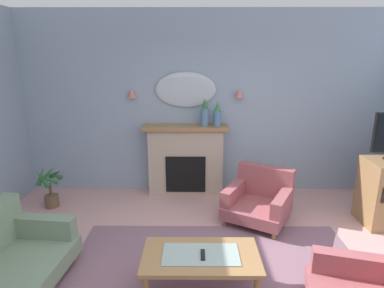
% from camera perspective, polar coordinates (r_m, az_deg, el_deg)
% --- Properties ---
extents(wall_back, '(7.03, 0.10, 2.94)m').
position_cam_1_polar(wall_back, '(5.31, 2.99, 7.06)').
color(wall_back, '#8C9EB2').
rests_on(wall_back, ground).
extents(fireplace, '(1.36, 0.36, 1.16)m').
position_cam_1_polar(fireplace, '(5.29, -1.11, -2.94)').
color(fireplace, tan).
rests_on(fireplace, ground).
extents(mantel_vase_right, '(0.13, 0.13, 0.43)m').
position_cam_1_polar(mantel_vase_right, '(5.07, 2.24, 5.36)').
color(mantel_vase_right, '#4C7093').
rests_on(mantel_vase_right, fireplace).
extents(mantel_vase_centre, '(0.13, 0.13, 0.40)m').
position_cam_1_polar(mantel_vase_centre, '(5.09, 4.49, 5.15)').
color(mantel_vase_centre, '#4C7093').
rests_on(mantel_vase_centre, fireplace).
extents(wall_mirror, '(0.96, 0.06, 0.56)m').
position_cam_1_polar(wall_mirror, '(5.19, -1.14, 9.58)').
color(wall_mirror, '#B2BCC6').
extents(wall_sconce_left, '(0.14, 0.14, 0.14)m').
position_cam_1_polar(wall_sconce_left, '(5.24, -10.60, 8.83)').
color(wall_sconce_left, '#D17066').
extents(wall_sconce_right, '(0.14, 0.14, 0.14)m').
position_cam_1_polar(wall_sconce_right, '(5.20, 8.38, 8.87)').
color(wall_sconce_right, '#D17066').
extents(coffee_table, '(1.10, 0.60, 0.45)m').
position_cam_1_polar(coffee_table, '(3.22, 1.57, -19.79)').
color(coffee_table, olive).
rests_on(coffee_table, ground).
extents(tv_remote, '(0.04, 0.16, 0.02)m').
position_cam_1_polar(tv_remote, '(3.16, 1.93, -19.05)').
color(tv_remote, black).
rests_on(tv_remote, coffee_table).
extents(armchair_by_coffee_table, '(1.10, 1.10, 0.71)m').
position_cam_1_polar(armchair_by_coffee_table, '(4.67, 11.87, -9.40)').
color(armchair_by_coffee_table, '#934C51').
rests_on(armchair_by_coffee_table, ground).
extents(potted_plant_small_fern, '(0.40, 0.41, 0.64)m').
position_cam_1_polar(potted_plant_small_fern, '(5.35, -23.83, -6.94)').
color(potted_plant_small_fern, brown).
rests_on(potted_plant_small_fern, ground).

